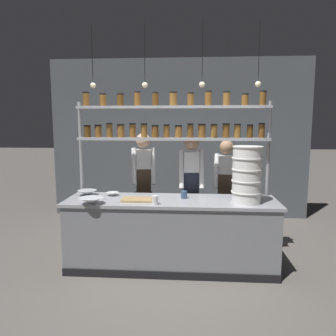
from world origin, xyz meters
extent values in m
plane|color=#5B5651|center=(0.00, 0.00, 0.00)|extent=(40.00, 40.00, 0.00)
cube|color=#4C5156|center=(0.00, 2.46, 1.58)|extent=(5.15, 0.12, 3.16)
cube|color=gray|center=(0.00, 0.00, 0.44)|extent=(2.69, 0.72, 0.88)
cube|color=#999BA0|center=(0.00, 0.00, 0.90)|extent=(2.75, 0.76, 0.04)
cube|color=black|center=(0.00, -0.36, 0.05)|extent=(2.69, 0.03, 0.10)
cylinder|color=#999BA0|center=(-1.29, 0.33, 1.10)|extent=(0.04, 0.04, 2.20)
cylinder|color=#999BA0|center=(1.29, 0.33, 1.10)|extent=(0.04, 0.04, 2.20)
cube|color=#999BA0|center=(0.00, 0.33, 1.69)|extent=(2.59, 0.28, 0.04)
cylinder|color=#513314|center=(-1.19, 0.33, 1.79)|extent=(0.09, 0.09, 0.15)
cylinder|color=black|center=(-1.19, 0.33, 1.87)|extent=(0.09, 0.09, 0.02)
cylinder|color=brown|center=(-1.04, 0.33, 1.79)|extent=(0.09, 0.09, 0.16)
cylinder|color=black|center=(-1.04, 0.33, 1.88)|extent=(0.09, 0.09, 0.02)
cylinder|color=brown|center=(-0.88, 0.33, 1.80)|extent=(0.08, 0.08, 0.18)
cylinder|color=black|center=(-0.88, 0.33, 1.90)|extent=(0.08, 0.08, 0.02)
cylinder|color=brown|center=(-0.72, 0.33, 1.79)|extent=(0.10, 0.10, 0.16)
cylinder|color=black|center=(-0.72, 0.33, 1.88)|extent=(0.10, 0.10, 0.02)
cylinder|color=brown|center=(-0.55, 0.33, 1.80)|extent=(0.08, 0.08, 0.17)
cylinder|color=black|center=(-0.55, 0.33, 1.90)|extent=(0.09, 0.09, 0.02)
cylinder|color=brown|center=(-0.39, 0.33, 1.80)|extent=(0.09, 0.09, 0.17)
cylinder|color=black|center=(-0.39, 0.33, 1.89)|extent=(0.09, 0.09, 0.02)
cylinder|color=brown|center=(-0.24, 0.33, 1.79)|extent=(0.09, 0.09, 0.15)
cylinder|color=black|center=(-0.24, 0.33, 1.87)|extent=(0.10, 0.10, 0.02)
cylinder|color=brown|center=(-0.08, 0.33, 1.79)|extent=(0.08, 0.08, 0.16)
cylinder|color=black|center=(-0.08, 0.33, 1.88)|extent=(0.08, 0.08, 0.02)
cylinder|color=brown|center=(0.08, 0.33, 1.78)|extent=(0.09, 0.09, 0.15)
cylinder|color=black|center=(0.08, 0.33, 1.87)|extent=(0.10, 0.10, 0.02)
cylinder|color=brown|center=(0.24, 0.33, 1.80)|extent=(0.08, 0.08, 0.17)
cylinder|color=black|center=(0.24, 0.33, 1.89)|extent=(0.08, 0.08, 0.02)
cylinder|color=brown|center=(0.40, 0.33, 1.79)|extent=(0.10, 0.10, 0.17)
cylinder|color=black|center=(0.40, 0.33, 1.89)|extent=(0.10, 0.10, 0.02)
cylinder|color=brown|center=(0.56, 0.33, 1.79)|extent=(0.09, 0.09, 0.16)
cylinder|color=black|center=(0.56, 0.33, 1.89)|extent=(0.09, 0.09, 0.02)
cylinder|color=brown|center=(0.72, 0.33, 1.80)|extent=(0.09, 0.09, 0.17)
cylinder|color=black|center=(0.72, 0.33, 1.89)|extent=(0.09, 0.09, 0.02)
cylinder|color=brown|center=(0.87, 0.33, 1.79)|extent=(0.09, 0.09, 0.17)
cylinder|color=black|center=(0.87, 0.33, 1.89)|extent=(0.09, 0.09, 0.02)
cylinder|color=#513314|center=(1.04, 0.33, 1.79)|extent=(0.08, 0.08, 0.16)
cylinder|color=black|center=(1.04, 0.33, 1.88)|extent=(0.08, 0.08, 0.02)
cylinder|color=brown|center=(1.19, 0.33, 1.80)|extent=(0.08, 0.08, 0.18)
cylinder|color=black|center=(1.19, 0.33, 1.90)|extent=(0.08, 0.08, 0.02)
cube|color=#999BA0|center=(0.00, 0.33, 2.12)|extent=(2.59, 0.28, 0.04)
cylinder|color=brown|center=(-1.19, 0.33, 2.22)|extent=(0.09, 0.09, 0.17)
cylinder|color=black|center=(-1.19, 0.33, 2.32)|extent=(0.09, 0.09, 0.02)
cylinder|color=brown|center=(-0.96, 0.33, 2.21)|extent=(0.09, 0.09, 0.15)
cylinder|color=black|center=(-0.96, 0.33, 2.30)|extent=(0.09, 0.09, 0.02)
cylinder|color=#513314|center=(-0.72, 0.33, 2.21)|extent=(0.09, 0.09, 0.15)
cylinder|color=black|center=(-0.72, 0.33, 2.30)|extent=(0.09, 0.09, 0.02)
cylinder|color=brown|center=(-0.48, 0.33, 2.22)|extent=(0.08, 0.08, 0.18)
cylinder|color=black|center=(-0.48, 0.33, 2.32)|extent=(0.09, 0.09, 0.02)
cylinder|color=#513314|center=(-0.23, 0.33, 2.22)|extent=(0.09, 0.09, 0.17)
cylinder|color=black|center=(-0.23, 0.33, 2.31)|extent=(0.09, 0.09, 0.02)
cylinder|color=brown|center=(0.01, 0.33, 2.22)|extent=(0.10, 0.10, 0.17)
cylinder|color=black|center=(0.01, 0.33, 2.31)|extent=(0.10, 0.10, 0.02)
cylinder|color=brown|center=(0.24, 0.33, 2.21)|extent=(0.09, 0.09, 0.16)
cylinder|color=black|center=(0.24, 0.33, 2.30)|extent=(0.09, 0.09, 0.02)
cylinder|color=brown|center=(0.48, 0.33, 2.23)|extent=(0.09, 0.09, 0.18)
cylinder|color=black|center=(0.48, 0.33, 2.32)|extent=(0.09, 0.09, 0.02)
cylinder|color=brown|center=(0.72, 0.33, 2.22)|extent=(0.09, 0.09, 0.17)
cylinder|color=black|center=(0.72, 0.33, 2.32)|extent=(0.09, 0.09, 0.02)
cylinder|color=brown|center=(0.96, 0.33, 2.21)|extent=(0.09, 0.09, 0.14)
cylinder|color=black|center=(0.96, 0.33, 2.29)|extent=(0.09, 0.09, 0.02)
cylinder|color=brown|center=(1.19, 0.33, 2.22)|extent=(0.08, 0.08, 0.18)
cylinder|color=black|center=(1.19, 0.33, 2.32)|extent=(0.09, 0.09, 0.02)
cylinder|color=black|center=(-0.56, 0.77, 0.42)|extent=(0.11, 0.11, 0.85)
cylinder|color=black|center=(-0.40, 0.81, 0.42)|extent=(0.11, 0.11, 0.85)
cube|color=#473828|center=(-0.48, 0.79, 1.03)|extent=(0.25, 0.21, 0.37)
cube|color=white|center=(-0.48, 0.79, 1.36)|extent=(0.25, 0.22, 0.30)
sphere|color=tan|center=(-0.48, 0.79, 1.64)|extent=(0.22, 0.22, 0.22)
cylinder|color=white|center=(-0.61, 0.70, 1.26)|extent=(0.12, 0.27, 0.55)
cylinder|color=white|center=(-0.32, 0.76, 1.26)|extent=(0.12, 0.27, 0.55)
cylinder|color=black|center=(0.18, 0.59, 0.42)|extent=(0.11, 0.11, 0.84)
cylinder|color=black|center=(0.34, 0.60, 0.42)|extent=(0.11, 0.11, 0.84)
cube|color=#232838|center=(0.26, 0.59, 1.02)|extent=(0.23, 0.18, 0.36)
cube|color=white|center=(0.26, 0.59, 1.35)|extent=(0.23, 0.19, 0.30)
sphere|color=#A37A5B|center=(0.26, 0.59, 1.63)|extent=(0.22, 0.22, 0.22)
cylinder|color=white|center=(0.12, 0.53, 1.25)|extent=(0.08, 0.26, 0.55)
cylinder|color=white|center=(0.41, 0.54, 1.25)|extent=(0.08, 0.26, 0.55)
cylinder|color=black|center=(0.71, 0.83, 0.40)|extent=(0.11, 0.11, 0.80)
cylinder|color=black|center=(0.86, 0.81, 0.40)|extent=(0.11, 0.11, 0.80)
cube|color=#473828|center=(0.79, 0.82, 0.97)|extent=(0.24, 0.20, 0.34)
cube|color=white|center=(0.79, 0.82, 1.28)|extent=(0.25, 0.21, 0.28)
sphere|color=#A37A5B|center=(0.79, 0.82, 1.55)|extent=(0.21, 0.21, 0.21)
cylinder|color=white|center=(0.63, 0.79, 1.19)|extent=(0.11, 0.25, 0.52)
cylinder|color=white|center=(0.92, 0.74, 1.19)|extent=(0.11, 0.25, 0.52)
cylinder|color=white|center=(0.95, -0.10, 0.98)|extent=(0.36, 0.36, 0.13)
cylinder|color=silver|center=(0.95, -0.10, 1.06)|extent=(0.38, 0.38, 0.01)
cylinder|color=white|center=(0.95, -0.10, 1.13)|extent=(0.36, 0.36, 0.13)
cylinder|color=silver|center=(0.95, -0.10, 1.20)|extent=(0.38, 0.38, 0.01)
cylinder|color=white|center=(0.95, -0.10, 1.27)|extent=(0.36, 0.36, 0.13)
cylinder|color=silver|center=(0.95, -0.10, 1.34)|extent=(0.38, 0.38, 0.01)
cylinder|color=white|center=(0.95, -0.10, 1.41)|extent=(0.36, 0.36, 0.13)
cylinder|color=silver|center=(0.95, -0.10, 1.48)|extent=(0.38, 0.38, 0.01)
cylinder|color=white|center=(0.95, -0.10, 1.55)|extent=(0.36, 0.36, 0.13)
cylinder|color=silver|center=(0.95, -0.10, 1.62)|extent=(0.38, 0.38, 0.01)
cube|color=#A88456|center=(-0.43, -0.09, 0.93)|extent=(0.40, 0.26, 0.02)
cylinder|color=silver|center=(-0.96, -0.31, 0.93)|extent=(0.13, 0.13, 0.01)
cone|color=silver|center=(-0.96, -0.31, 0.96)|extent=(0.29, 0.29, 0.08)
cylinder|color=#B2B7BC|center=(-1.17, 0.16, 0.93)|extent=(0.12, 0.12, 0.01)
cone|color=#B2B7BC|center=(-1.17, 0.16, 0.96)|extent=(0.26, 0.26, 0.07)
cylinder|color=white|center=(-0.82, 0.17, 0.93)|extent=(0.08, 0.08, 0.01)
cone|color=white|center=(-0.82, 0.17, 0.94)|extent=(0.17, 0.17, 0.05)
cylinder|color=silver|center=(-0.18, -0.27, 0.97)|extent=(0.08, 0.08, 0.11)
cylinder|color=#334C70|center=(0.17, 0.07, 0.97)|extent=(0.08, 0.08, 0.10)
cylinder|color=black|center=(-0.99, 0.00, 2.75)|extent=(0.01, 0.01, 0.73)
sphere|color=#F9E5B2|center=(-0.99, 0.00, 2.38)|extent=(0.07, 0.07, 0.07)
cylinder|color=black|center=(-0.33, 0.00, 2.75)|extent=(0.01, 0.01, 0.73)
sphere|color=#F9E5B2|center=(-0.33, 0.00, 2.38)|extent=(0.07, 0.07, 0.07)
cylinder|color=black|center=(0.38, 0.00, 2.75)|extent=(0.01, 0.01, 0.73)
sphere|color=#F9E5B2|center=(0.38, 0.00, 2.38)|extent=(0.07, 0.07, 0.07)
cylinder|color=black|center=(1.06, 0.00, 2.75)|extent=(0.01, 0.01, 0.73)
sphere|color=#F9E5B2|center=(1.06, 0.00, 2.38)|extent=(0.07, 0.07, 0.07)
camera|label=1|loc=(0.26, -4.16, 1.91)|focal=35.00mm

